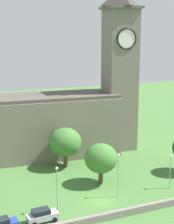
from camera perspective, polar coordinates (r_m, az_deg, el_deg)
ground_plane at (r=71.15m, az=-3.09°, el=-8.91°), size 200.00×200.00×0.00m
church at (r=77.74m, az=-2.55°, el=0.37°), size 33.97×13.32×34.96m
quay_barrier at (r=53.56m, az=4.95°, el=-15.83°), size 45.96×0.70×1.09m
car_silver at (r=52.57m, az=-7.15°, el=-15.97°), size 4.44×2.31×1.88m
streetlamp_west_mid at (r=53.05m, az=-4.80°, el=-11.07°), size 0.44×0.44×7.13m
streetlamp_central at (r=57.91m, az=4.98°, el=-8.90°), size 0.44×0.44×7.30m
streetlamp_east_mid at (r=62.55m, az=13.11°, el=-8.30°), size 0.44×0.44×5.96m
tree_by_tower at (r=70.17m, az=-3.48°, el=-4.83°), size 6.31×6.31×7.95m
tree_riverside_west at (r=62.69m, az=2.22°, el=-7.38°), size 5.76×5.76×7.25m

